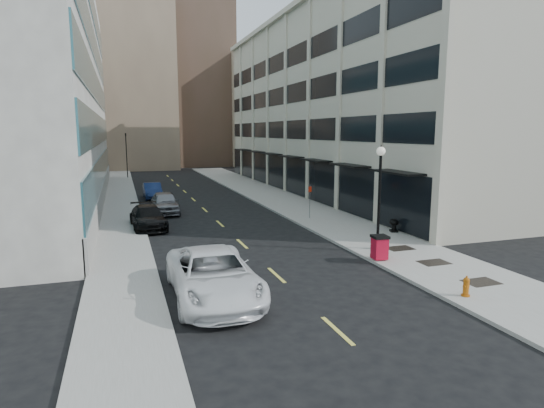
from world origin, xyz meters
TOP-DOWN VIEW (x-y plane):
  - ground at (0.00, 0.00)m, footprint 160.00×160.00m
  - sidewalk_right at (7.50, 20.00)m, footprint 5.00×80.00m
  - sidewalk_left at (-6.50, 20.00)m, footprint 3.00×80.00m
  - building_right at (16.94, 26.99)m, footprint 15.30×46.50m
  - skyline_tan_near at (-4.00, 68.00)m, footprint 14.00×18.00m
  - skyline_brown at (8.00, 72.00)m, footprint 12.00×16.00m
  - skyline_tan_far at (-14.00, 78.00)m, footprint 12.00×14.00m
  - skyline_stone at (18.00, 66.00)m, footprint 10.00×14.00m
  - grate_near at (7.60, -2.00)m, footprint 1.40×1.00m
  - grate_mid at (7.60, 1.00)m, footprint 1.40×1.00m
  - grate_far at (7.60, 3.80)m, footprint 1.40×1.00m
  - road_centerline at (0.00, 17.00)m, footprint 0.15×68.20m
  - traffic_signal at (-5.50, 48.00)m, footprint 0.66×0.66m
  - car_white_van at (-3.20, 0.08)m, footprint 3.12×6.65m
  - car_black_pickup at (-4.80, 14.00)m, footprint 2.38×5.26m
  - car_silver_sedan at (-3.20, 19.41)m, footprint 2.02×4.98m
  - car_blue_sedan at (-3.57, 28.00)m, footprint 1.63×4.50m
  - fire_hydrant at (5.83, -3.11)m, footprint 0.32×0.32m
  - trash_bin at (5.40, 2.29)m, footprint 0.81×0.87m
  - lamppost at (6.40, 4.10)m, footprint 0.46×0.46m
  - sign_post at (6.40, 13.24)m, footprint 0.28×0.13m
  - urn_planter at (9.57, 7.40)m, footprint 0.59×0.59m

SIDE VIEW (x-z plane):
  - ground at x=0.00m, z-range 0.00..0.00m
  - road_centerline at x=0.00m, z-range 0.00..0.01m
  - sidewalk_right at x=7.50m, z-range 0.00..0.15m
  - sidewalk_left at x=-6.50m, z-range 0.00..0.15m
  - grate_near at x=7.60m, z-range 0.15..0.16m
  - grate_mid at x=7.60m, z-range 0.15..0.16m
  - grate_far at x=7.60m, z-range 0.15..0.16m
  - fire_hydrant at x=5.83m, z-range 0.14..0.92m
  - urn_planter at x=9.57m, z-range 0.24..1.06m
  - car_blue_sedan at x=-3.57m, z-range 0.00..1.48m
  - car_black_pickup at x=-4.80m, z-range 0.00..1.49m
  - trash_bin at x=5.40m, z-range 0.20..1.40m
  - car_silver_sedan at x=-3.20m, z-range 0.00..1.69m
  - car_white_van at x=-3.20m, z-range 0.00..1.84m
  - sign_post at x=6.40m, z-range 0.50..2.95m
  - lamppost at x=6.40m, z-range 0.63..6.15m
  - traffic_signal at x=-5.50m, z-range 2.23..9.21m
  - building_right at x=16.94m, z-range -0.13..18.12m
  - skyline_stone at x=18.00m, z-range 0.00..20.00m
  - skyline_tan_far at x=-14.00m, z-range 0.00..22.00m
  - skyline_tan_near at x=-4.00m, z-range 0.00..28.00m
  - skyline_brown at x=8.00m, z-range 0.00..34.00m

